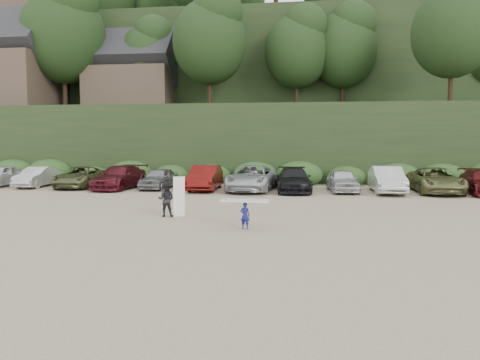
# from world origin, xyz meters

# --- Properties ---
(ground) EXTENTS (120.00, 120.00, 0.00)m
(ground) POSITION_xyz_m (0.00, 0.00, 0.00)
(ground) COLOR tan
(ground) RESTS_ON ground
(hillside_backdrop) EXTENTS (90.00, 41.50, 28.00)m
(hillside_backdrop) POSITION_xyz_m (-0.26, 35.93, 11.22)
(hillside_backdrop) COLOR black
(hillside_backdrop) RESTS_ON ground
(parked_cars) EXTENTS (39.45, 6.14, 1.64)m
(parked_cars) POSITION_xyz_m (2.77, 10.01, 0.77)
(parked_cars) COLOR silver
(parked_cars) RESTS_ON ground
(child_surfer) EXTENTS (1.85, 0.59, 1.10)m
(child_surfer) POSITION_xyz_m (2.26, -2.83, 0.75)
(child_surfer) COLOR navy
(child_surfer) RESTS_ON ground
(adult_surfer) EXTENTS (1.20, 0.59, 1.74)m
(adult_surfer) POSITION_xyz_m (-1.40, -0.54, 0.75)
(adult_surfer) COLOR black
(adult_surfer) RESTS_ON ground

